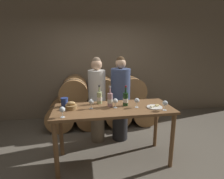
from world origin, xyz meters
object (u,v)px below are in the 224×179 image
wine_bottle_white (100,98)px  wine_glass_right (137,101)px  tasting_table (114,115)px  cheese_plate (155,107)px  wine_glass_center (115,101)px  person_right (120,99)px  wine_glass_left (91,102)px  bread_basket (71,106)px  blue_crock (65,102)px  wine_glass_far_left (62,110)px  wine_glass_far_right (165,103)px  wine_bottle_red (126,99)px  wine_bottle_rose (110,100)px  person_left (97,100)px

wine_bottle_white → wine_glass_right: wine_bottle_white is taller
tasting_table → wine_bottle_white: wine_bottle_white is taller
wine_bottle_white → wine_glass_right: size_ratio=2.08×
cheese_plate → wine_glass_center: size_ratio=1.62×
person_right → wine_glass_left: size_ratio=11.27×
person_right → bread_basket: bearing=-144.1°
wine_bottle_white → blue_crock: 0.55m
tasting_table → wine_glass_far_left: 0.80m
bread_basket → wine_glass_right: 0.99m
person_right → wine_glass_right: bearing=-82.4°
cheese_plate → wine_glass_right: bearing=168.0°
blue_crock → wine_glass_far_right: 1.51m
blue_crock → bread_basket: blue_crock is taller
wine_glass_left → wine_glass_far_right: bearing=-13.4°
wine_glass_center → wine_glass_far_right: 0.73m
wine_glass_center → wine_bottle_red: bearing=22.0°
wine_glass_far_right → wine_bottle_red: bearing=149.8°
wine_bottle_red → wine_glass_far_left: size_ratio=2.19×
person_right → cheese_plate: person_right is taller
wine_bottle_rose → tasting_table: bearing=-55.9°
cheese_plate → wine_glass_center: wine_glass_center is taller
person_left → bread_basket: bearing=-124.3°
wine_bottle_red → wine_bottle_rose: (-0.24, 0.00, 0.00)m
tasting_table → cheese_plate: 0.64m
person_left → wine_glass_far_right: (0.91, -0.92, 0.17)m
wine_bottle_white → wine_glass_center: wine_bottle_white is taller
wine_bottle_red → wine_bottle_white: size_ratio=1.05×
wine_glass_left → wine_glass_center: 0.36m
wine_glass_right → person_right: bearing=97.6°
wine_bottle_rose → bread_basket: wine_bottle_rose is taller
wine_glass_far_left → blue_crock: bearing=91.6°
bread_basket → wine_glass_far_left: wine_glass_far_left is taller
blue_crock → cheese_plate: (1.35, -0.28, -0.07)m
cheese_plate → wine_glass_left: 0.96m
person_left → blue_crock: bearing=-137.0°
person_left → wine_glass_left: person_left is taller
tasting_table → wine_glass_right: bearing=-7.2°
wine_glass_right → wine_glass_far_right: same height
blue_crock → wine_glass_far_right: wine_glass_far_right is taller
cheese_plate → wine_glass_right: (-0.27, 0.06, 0.09)m
wine_glass_far_left → wine_glass_right: same height
bread_basket → wine_glass_right: (0.98, -0.08, 0.06)m
wine_bottle_rose → wine_glass_right: (0.39, -0.11, -0.00)m
bread_basket → wine_glass_center: bearing=-4.3°
wine_bottle_white → wine_glass_far_right: 1.02m
wine_bottle_rose → wine_glass_right: 0.41m
wine_bottle_rose → blue_crock: 0.70m
wine_bottle_red → blue_crock: bearing=173.1°
tasting_table → wine_glass_far_left: wine_glass_far_left is taller
wine_bottle_red → wine_bottle_rose: size_ratio=0.99×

